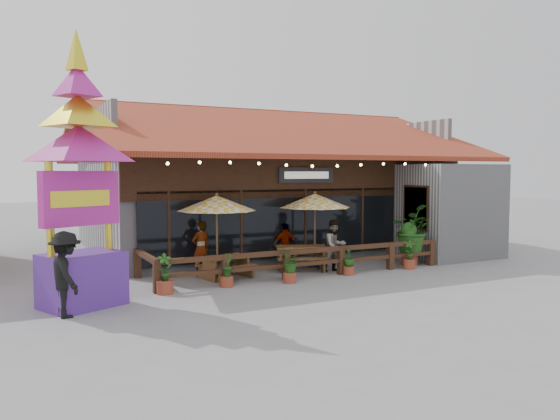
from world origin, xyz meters
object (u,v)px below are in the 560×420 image
picnic_table_left (226,263)px  tropical_plant (410,231)px  picnic_table_right (301,254)px  thai_sign_tower (79,151)px  umbrella_left (217,204)px  pedestrian (65,274)px  umbrella_right (315,201)px

picnic_table_left → tropical_plant: 6.80m
picnic_table_right → thai_sign_tower: bearing=-164.7°
thai_sign_tower → tropical_plant: (11.18, 1.06, -2.59)m
picnic_table_left → picnic_table_right: 2.83m
umbrella_left → thai_sign_tower: thai_sign_tower is taller
picnic_table_left → picnic_table_right: picnic_table_right is taller
umbrella_left → picnic_table_left: umbrella_left is taller
picnic_table_left → thai_sign_tower: size_ratio=0.24×
umbrella_left → pedestrian: 5.82m
picnic_table_left → pedestrian: bearing=-152.2°
umbrella_left → picnic_table_right: bearing=-3.5°
tropical_plant → pedestrian: size_ratio=1.09×
umbrella_right → picnic_table_left: bearing=-172.7°
umbrella_right → picnic_table_left: 3.95m
umbrella_right → pedestrian: (-8.39, -3.04, -1.32)m
umbrella_right → tropical_plant: umbrella_right is taller
picnic_table_right → pedestrian: pedestrian is taller
thai_sign_tower → umbrella_right: bearing=15.4°
picnic_table_right → picnic_table_left: bearing=-175.0°
umbrella_left → thai_sign_tower: (-4.33, -2.17, 1.51)m
tropical_plant → umbrella_right: bearing=160.9°
thai_sign_tower → tropical_plant: size_ratio=3.36×
thai_sign_tower → picnic_table_right: bearing=15.3°
picnic_table_left → thai_sign_tower: bearing=-158.7°
pedestrian → tropical_plant: bearing=-90.8°
tropical_plant → picnic_table_right: bearing=166.6°
tropical_plant → thai_sign_tower: bearing=-174.6°
picnic_table_right → tropical_plant: size_ratio=0.97×
umbrella_left → thai_sign_tower: 5.07m
umbrella_right → tropical_plant: bearing=-19.1°
tropical_plant → pedestrian: tropical_plant is taller
pedestrian → picnic_table_right: bearing=-80.0°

